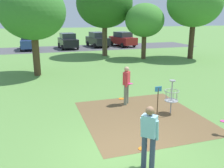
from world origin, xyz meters
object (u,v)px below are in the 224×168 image
object	(u,v)px
tree_mid_left	(145,21)
parked_car_center_right	(98,39)
player_foreground_watching	(149,134)
frisbee_mid_grass	(146,117)
disc_golf_basket	(170,96)
parked_car_leftmost	(29,42)
tree_near_right	(195,4)
tree_near_left	(104,4)
player_waiting_left	(126,83)
frisbee_far_left	(142,149)
parked_car_rightmost	(123,39)
tree_mid_center	(33,12)
frisbee_by_tee	(223,121)
frisbee_near_basket	(121,99)
parked_car_center_left	(68,41)

from	to	relation	value
tree_mid_left	parked_car_center_right	world-z (taller)	tree_mid_left
player_foreground_watching	frisbee_mid_grass	size ratio (longest dim) A/B	7.25
disc_golf_basket	parked_car_leftmost	world-z (taller)	parked_car_leftmost
player_foreground_watching	tree_near_right	distance (m)	18.73
tree_near_left	player_waiting_left	bearing A→B (deg)	-102.17
parked_car_center_right	parked_car_leftmost	bearing A→B (deg)	-177.38
frisbee_far_left	parked_car_rightmost	world-z (taller)	parked_car_rightmost
player_foreground_watching	tree_mid_left	world-z (taller)	tree_mid_left
tree_mid_left	tree_mid_center	distance (m)	10.25
frisbee_by_tee	frisbee_near_basket	bearing A→B (deg)	127.53
frisbee_near_basket	tree_mid_center	distance (m)	8.34
disc_golf_basket	player_waiting_left	xyz separation A→B (m)	(-1.27, 1.55, 0.21)
tree_mid_center	parked_car_leftmost	distance (m)	14.10
parked_car_rightmost	frisbee_far_left	bearing A→B (deg)	-108.80
tree_mid_center	parked_car_center_left	size ratio (longest dim) A/B	1.37
frisbee_by_tee	parked_car_center_right	xyz separation A→B (m)	(1.33, 24.01, 0.91)
tree_near_left	parked_car_center_left	size ratio (longest dim) A/B	1.68
frisbee_mid_grass	parked_car_leftmost	size ratio (longest dim) A/B	0.06
frisbee_mid_grass	player_waiting_left	bearing A→B (deg)	98.04
frisbee_by_tee	frisbee_far_left	bearing A→B (deg)	-166.41
player_waiting_left	parked_car_center_right	xyz separation A→B (m)	(4.13, 21.14, -0.05)
tree_near_right	parked_car_center_right	distance (m)	13.44
player_foreground_watching	frisbee_far_left	bearing A→B (deg)	73.98
frisbee_far_left	player_waiting_left	bearing A→B (deg)	76.13
frisbee_near_basket	frisbee_by_tee	world-z (taller)	same
frisbee_near_basket	tree_mid_center	xyz separation A→B (m)	(-3.67, 6.30, 4.05)
parked_car_leftmost	parked_car_rightmost	distance (m)	11.55
frisbee_by_tee	tree_mid_center	xyz separation A→B (m)	(-6.43, 9.90, 4.05)
tree_mid_left	disc_golf_basket	bearing A→B (deg)	-110.21
parked_car_center_right	frisbee_by_tee	bearing A→B (deg)	-93.17
frisbee_by_tee	tree_mid_center	world-z (taller)	tree_mid_center
parked_car_rightmost	player_waiting_left	bearing A→B (deg)	-109.67
tree_mid_left	tree_near_right	bearing A→B (deg)	-14.96
tree_near_right	disc_golf_basket	bearing A→B (deg)	-127.95
tree_near_right	parked_car_rightmost	distance (m)	11.85
player_waiting_left	frisbee_by_tee	distance (m)	4.12
player_foreground_watching	frisbee_mid_grass	distance (m)	3.53
player_foreground_watching	tree_mid_center	xyz separation A→B (m)	(-2.44, 11.72, 3.09)
player_foreground_watching	tree_near_left	world-z (taller)	tree_near_left
player_waiting_left	parked_car_rightmost	world-z (taller)	parked_car_rightmost
frisbee_mid_grass	frisbee_far_left	bearing A→B (deg)	-118.16
tree_near_left	parked_car_leftmost	distance (m)	10.80
tree_near_right	parked_car_center_left	xyz separation A→B (m)	(-9.83, 10.69, -3.95)
disc_golf_basket	tree_near_right	world-z (taller)	tree_near_right
tree_near_left	disc_golf_basket	bearing A→B (deg)	-96.33
parked_car_rightmost	frisbee_near_basket	bearing A→B (deg)	-110.25
parked_car_center_left	parked_car_center_right	bearing A→B (deg)	10.23
parked_car_center_left	frisbee_by_tee	bearing A→B (deg)	-83.76
parked_car_leftmost	parked_car_center_left	distance (m)	4.45
frisbee_by_tee	tree_mid_left	xyz separation A→B (m)	(3.05, 13.75, 3.41)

